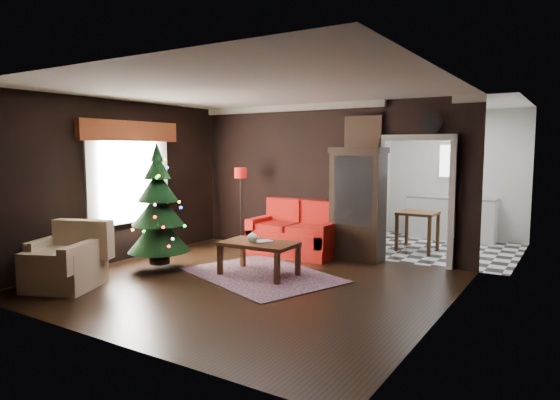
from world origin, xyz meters
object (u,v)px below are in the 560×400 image
Objects in this scene: curio_cabinet at (358,207)px; teapot at (252,238)px; loveseat at (295,228)px; christmas_tree at (158,206)px; coffee_table at (259,258)px; kitchen_table at (417,231)px; armchair at (64,256)px; wall_clock at (432,123)px; floor_lamp at (241,207)px.

curio_cabinet is 10.74× the size of teapot.
curio_cabinet reaches higher than teapot.
loveseat is 0.89× the size of christmas_tree.
loveseat is at bearing 100.12° from coffee_table.
kitchen_table is at bearing 64.82° from coffee_table.
armchair is at bearing -123.37° from kitchen_table.
coffee_table is at bearing 73.56° from teapot.
teapot is at bearing -135.04° from wall_clock.
wall_clock reaches higher than loveseat.
floor_lamp is 1.64× the size of armchair.
curio_cabinet is at bearing 64.80° from teapot.
wall_clock reaches higher than coffee_table.
floor_lamp is at bearing -173.07° from curio_cabinet.
curio_cabinet is 2.15m from teapot.
wall_clock is (4.01, 4.00, 1.92)m from armchair.
floor_lamp reaches higher than armchair.
curio_cabinet is (1.15, 0.22, 0.45)m from loveseat.
wall_clock is at bearing 44.96° from teapot.
loveseat is at bearing 58.14° from christmas_tree.
coffee_table is at bearing -115.18° from kitchen_table.
christmas_tree is 1.86m from coffee_table.
floor_lamp is at bearing -176.89° from loveseat.
coffee_table is 1.53× the size of kitchen_table.
floor_lamp is 2.07m from christmas_tree.
christmas_tree is at bearing -93.45° from floor_lamp.
loveseat is 1.48× the size of coffee_table.
curio_cabinet is 4.77m from armchair.
curio_cabinet is at bearing 64.25° from coffee_table.
christmas_tree is 1.66× the size of coffee_table.
coffee_table is 0.36m from teapot.
teapot is 3.70m from kitchen_table.
teapot is at bearing -114.88° from kitchen_table.
christmas_tree is at bearing -145.51° from wall_clock.
curio_cabinet reaches higher than loveseat.
coffee_table is at bearing -45.74° from floor_lamp.
wall_clock reaches higher than kitchen_table.
floor_lamp is at bearing -150.20° from kitchen_table.
armchair is (-1.66, -3.60, -0.04)m from loveseat.
christmas_tree is at bearing -164.99° from teapot.
curio_cabinet is 1.88m from wall_clock.
loveseat is at bearing 98.24° from teapot.
christmas_tree is (-2.47, -2.34, 0.10)m from curio_cabinet.
loveseat reaches higher than teapot.
loveseat is 1.24m from floor_lamp.
curio_cabinet is at bearing -114.44° from kitchen_table.
floor_lamp is 2.05× the size of kitchen_table.
christmas_tree is 2.04× the size of armchair.
armchair is 5.98m from wall_clock.
christmas_tree is 1.68m from teapot.
christmas_tree is at bearing -121.86° from loveseat.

